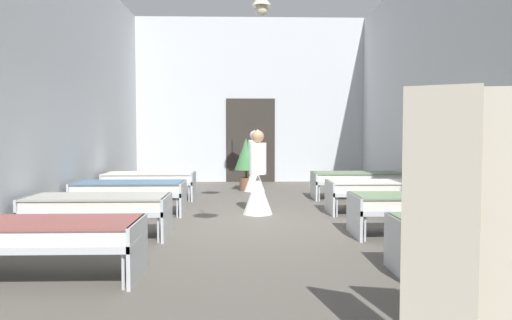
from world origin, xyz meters
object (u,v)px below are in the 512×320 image
at_px(bed_right_row_0, 490,232).
at_px(bed_left_row_3, 150,179).
at_px(bed_left_row_0, 42,235).
at_px(bed_left_row_1, 98,206).
at_px(bed_right_row_3, 357,178).
at_px(bed_right_row_1, 421,204).
at_px(nurse_mid_aisle, 254,169).
at_px(potted_plant, 246,157).
at_px(privacy_screen, 510,235).
at_px(bed_left_row_2, 130,189).
at_px(nurse_near_aisle, 258,184).
at_px(bed_right_row_2, 382,188).

xyz_separation_m(bed_right_row_0, bed_left_row_3, (-4.44, 5.70, 0.00)).
distance_m(bed_left_row_0, bed_left_row_1, 1.90).
bearing_deg(bed_right_row_3, bed_right_row_1, -90.00).
xyz_separation_m(bed_left_row_0, bed_right_row_1, (4.44, 1.90, 0.00)).
bearing_deg(bed_left_row_1, nurse_mid_aisle, 66.56).
relative_size(potted_plant, privacy_screen, 0.76).
relative_size(bed_left_row_1, bed_left_row_2, 1.00).
relative_size(bed_right_row_1, nurse_near_aisle, 1.28).
height_order(bed_right_row_2, potted_plant, potted_plant).
distance_m(bed_right_row_0, bed_right_row_3, 5.70).
bearing_deg(bed_left_row_3, nurse_mid_aisle, 32.20).
xyz_separation_m(bed_left_row_1, bed_left_row_2, (0.00, 1.90, 0.00)).
bearing_deg(bed_left_row_0, privacy_screen, -30.60).
distance_m(bed_left_row_0, bed_right_row_1, 4.83).
xyz_separation_m(bed_left_row_1, nurse_mid_aisle, (2.27, 5.23, 0.09)).
xyz_separation_m(bed_right_row_0, bed_right_row_2, (0.00, 3.80, 0.00)).
bearing_deg(bed_right_row_0, bed_left_row_2, 139.44).
height_order(bed_right_row_2, bed_left_row_3, same).
relative_size(bed_right_row_1, nurse_mid_aisle, 1.28).
bearing_deg(bed_right_row_3, potted_plant, 147.71).
distance_m(bed_right_row_0, bed_left_row_2, 5.84).
distance_m(bed_left_row_0, privacy_screen, 4.08).
xyz_separation_m(bed_right_row_1, privacy_screen, (-0.95, -3.96, 0.41)).
bearing_deg(privacy_screen, nurse_mid_aisle, 110.34).
bearing_deg(potted_plant, bed_left_row_3, -144.03).
distance_m(bed_left_row_3, privacy_screen, 8.52).
distance_m(nurse_near_aisle, potted_plant, 3.45).
bearing_deg(bed_right_row_0, potted_plant, 108.25).
relative_size(bed_left_row_1, potted_plant, 1.47).
height_order(bed_right_row_1, nurse_near_aisle, nurse_near_aisle).
distance_m(potted_plant, privacy_screen, 9.37).
height_order(bed_left_row_1, potted_plant, potted_plant).
distance_m(bed_right_row_1, bed_right_row_3, 3.80).
xyz_separation_m(bed_left_row_1, potted_plant, (2.07, 5.30, 0.38)).
bearing_deg(potted_plant, bed_right_row_2, -55.08).
bearing_deg(bed_right_row_3, privacy_screen, -96.98).
distance_m(bed_right_row_0, potted_plant, 7.59).
bearing_deg(bed_right_row_1, nurse_near_aisle, 139.73).
height_order(bed_right_row_0, bed_right_row_2, same).
relative_size(bed_left_row_0, bed_right_row_1, 1.00).
bearing_deg(nurse_mid_aisle, potted_plant, -46.62).
bearing_deg(bed_right_row_1, nurse_mid_aisle, 112.58).
xyz_separation_m(bed_left_row_2, bed_left_row_3, (0.00, 1.90, 0.00)).
relative_size(bed_right_row_0, bed_left_row_3, 1.00).
height_order(bed_right_row_1, bed_right_row_3, same).
xyz_separation_m(bed_right_row_1, nurse_mid_aisle, (-2.17, 5.23, 0.09)).
relative_size(nurse_near_aisle, privacy_screen, 0.87).
height_order(bed_left_row_0, bed_right_row_0, same).
relative_size(bed_right_row_0, bed_right_row_3, 1.00).
bearing_deg(bed_left_row_1, bed_right_row_3, 40.56).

